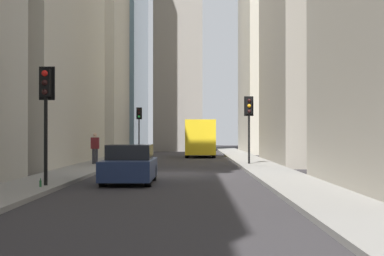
{
  "coord_description": "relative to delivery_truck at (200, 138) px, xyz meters",
  "views": [
    {
      "loc": [
        -28.73,
        -0.98,
        1.83
      ],
      "look_at": [
        16.2,
        -0.79,
        2.21
      ],
      "focal_mm": 59.36,
      "sensor_mm": 36.0,
      "label": 1
    }
  ],
  "objects": [
    {
      "name": "ground_plane",
      "position": [
        -20.39,
        1.4,
        -1.46
      ],
      "size": [
        135.0,
        135.0,
        0.0
      ],
      "primitive_type": "plane",
      "color": "#302D30"
    },
    {
      "name": "sidewalk_right",
      "position": [
        -20.39,
        5.9,
        -1.39
      ],
      "size": [
        90.0,
        2.2,
        0.14
      ],
      "primitive_type": "cube",
      "color": "gray",
      "rests_on": "ground_plane"
    },
    {
      "name": "sidewalk_left",
      "position": [
        -20.39,
        -3.1,
        -1.39
      ],
      "size": [
        90.0,
        2.2,
        0.14
      ],
      "primitive_type": "cube",
      "color": "gray",
      "rests_on": "ground_plane"
    },
    {
      "name": "delivery_truck",
      "position": [
        0.0,
        0.0,
        0.0
      ],
      "size": [
        6.46,
        2.25,
        2.84
      ],
      "color": "yellow",
      "rests_on": "ground_plane"
    },
    {
      "name": "sedan_navy",
      "position": [
        -25.96,
        2.8,
        -0.8
      ],
      "size": [
        4.3,
        1.78,
        1.42
      ],
      "color": "navy",
      "rests_on": "ground_plane"
    },
    {
      "name": "traffic_light_foreground",
      "position": [
        -28.54,
        5.27,
        1.53
      ],
      "size": [
        0.43,
        0.52,
        3.88
      ],
      "color": "black",
      "rests_on": "sidewalk_right"
    },
    {
      "name": "traffic_light_midblock",
      "position": [
        -13.77,
        -2.61,
        1.44
      ],
      "size": [
        0.43,
        0.52,
        3.77
      ],
      "color": "black",
      "rests_on": "sidewalk_left"
    },
    {
      "name": "traffic_light_far_junction",
      "position": [
        9.27,
        5.55,
        1.68
      ],
      "size": [
        0.43,
        0.52,
        4.09
      ],
      "color": "black",
      "rests_on": "sidewalk_right"
    },
    {
      "name": "pedestrian",
      "position": [
        -14.17,
        5.92,
        -0.38
      ],
      "size": [
        0.26,
        0.44,
        1.72
      ],
      "color": "#33333D",
      "rests_on": "sidewalk_right"
    },
    {
      "name": "discarded_bottle",
      "position": [
        -29.14,
        5.29,
        -1.21
      ],
      "size": [
        0.07,
        0.07,
        0.27
      ],
      "color": "#236033",
      "rests_on": "sidewalk_right"
    }
  ]
}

